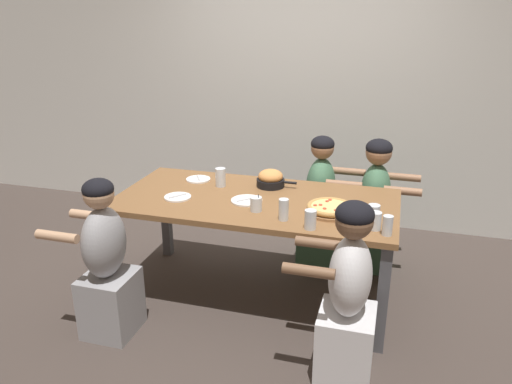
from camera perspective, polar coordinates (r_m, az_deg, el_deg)
The scene contains 19 objects.
ground_plane at distance 3.90m, azimuth 0.00°, elevation -11.53°, with size 18.00×18.00×0.00m, color #423833.
restaurant_back_panel at distance 4.90m, azimuth 5.38°, elevation 14.88°, with size 10.00×0.06×3.20m, color silver.
dining_table at distance 3.58m, azimuth 0.00°, elevation -1.98°, with size 1.99×0.97×0.78m.
pizza_board_main at distance 3.34m, azimuth 8.49°, elevation -1.87°, with size 0.33×0.33×0.05m.
skillet_bowl at distance 3.77m, azimuth 1.69°, elevation 1.50°, with size 0.31×0.21×0.13m.
empty_plate_a at distance 3.96m, azimuth -6.62°, elevation 1.46°, with size 0.19×0.19×0.02m.
empty_plate_b at distance 3.50m, azimuth -1.07°, elevation -0.98°, with size 0.22×0.22×0.02m.
empty_plate_c at distance 3.60m, azimuth -8.94°, elevation -0.57°, with size 0.19×0.19×0.02m.
cocktail_glass_blue at distance 3.32m, azimuth 0.01°, elevation -1.47°, with size 0.08×0.08×0.12m.
drinking_glass_a at distance 3.18m, azimuth 3.18°, elevation -2.02°, with size 0.06×0.06×0.14m.
drinking_glass_b at distance 3.79m, azimuth -4.07°, elevation 1.60°, with size 0.08×0.08×0.14m.
drinking_glass_c at distance 3.22m, azimuth 13.27°, elevation -2.60°, with size 0.08×0.08×0.12m.
drinking_glass_d at distance 3.13m, azimuth 13.47°, elevation -3.33°, with size 0.07×0.07×0.11m.
drinking_glass_e at distance 3.07m, azimuth 6.24°, elevation -3.15°, with size 0.07×0.07×0.12m.
drinking_glass_f at distance 3.07m, azimuth 14.79°, elevation -3.83°, with size 0.06×0.06×0.12m.
diner_near_left at distance 3.40m, azimuth -16.75°, elevation -8.00°, with size 0.51×0.40×1.09m.
diner_far_right at distance 4.19m, azimuth 13.36°, elevation -1.93°, with size 0.51×0.40×1.10m.
diner_far_midright at distance 4.23m, azimuth 7.35°, elevation -1.50°, with size 0.51×0.40×1.09m.
diner_near_right at distance 2.92m, azimuth 10.45°, elevation -11.92°, with size 0.51×0.40×1.10m.
Camera 1 is at (0.91, -3.18, 2.06)m, focal length 35.00 mm.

